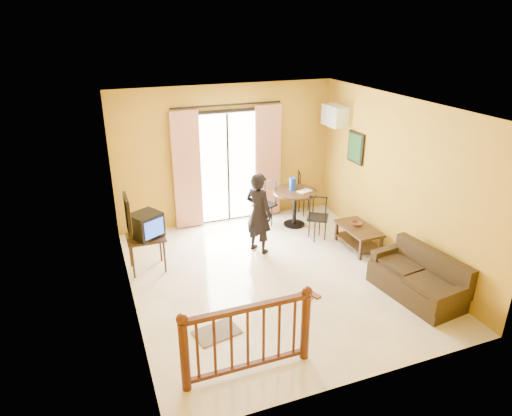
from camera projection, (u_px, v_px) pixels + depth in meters
name	position (u px, v px, depth m)	size (l,w,h in m)	color
ground	(274.00, 277.00, 7.53)	(5.00, 5.00, 0.00)	beige
room_shell	(276.00, 179.00, 6.87)	(5.00, 5.00, 5.00)	white
balcony_door	(228.00, 167.00, 9.16)	(2.25, 0.14, 2.46)	black
tv_table	(146.00, 241.00, 7.56)	(0.62, 0.51, 0.61)	black
television	(146.00, 225.00, 7.45)	(0.60, 0.58, 0.41)	black
picture_left	(128.00, 215.00, 6.03)	(0.05, 0.42, 0.52)	black
dining_table	(295.00, 198.00, 9.19)	(0.89, 0.89, 0.75)	black
water_jug	(293.00, 184.00, 9.15)	(0.14, 0.14, 0.25)	#133BB3
serving_tray	(305.00, 191.00, 9.09)	(0.28, 0.18, 0.02)	beige
dining_chairs	(295.00, 225.00, 9.39)	(1.60, 1.72, 0.95)	black
air_conditioner	(335.00, 116.00, 9.06)	(0.31, 0.60, 0.40)	white
botanical_print	(356.00, 148.00, 8.73)	(0.05, 0.50, 0.60)	black
coffee_table	(358.00, 234.00, 8.38)	(0.52, 0.93, 0.41)	black
bowl	(357.00, 224.00, 8.38)	(0.20, 0.20, 0.06)	#5D2D1F
sofa	(419.00, 280.00, 6.93)	(0.88, 1.61, 0.73)	#2F2212
standing_person	(259.00, 213.00, 8.10)	(0.54, 0.36, 1.49)	black
stair_balustrade	(248.00, 334.00, 5.29)	(1.63, 0.13, 1.04)	#471E0F
doormat	(217.00, 332.00, 6.19)	(0.60, 0.40, 0.02)	#5F554C
sandals	(309.00, 295.00, 7.00)	(0.32, 0.27, 0.03)	#5D2D1F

